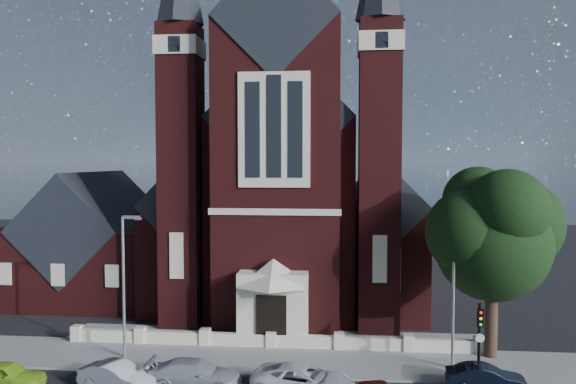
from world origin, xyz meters
name	(u,v)px	position (x,y,z in m)	size (l,w,h in m)	color
ground	(285,310)	(0.00, 15.00, 0.00)	(120.00, 120.00, 0.00)	black
pavement_strip	(267,360)	(0.00, 4.50, 0.00)	(60.00, 5.00, 0.12)	gray
forecourt_paving	(275,338)	(0.00, 8.50, 0.00)	(26.00, 3.00, 0.14)	gray
forecourt_wall	(271,348)	(0.00, 6.50, 0.00)	(24.00, 0.40, 0.90)	beige
church	(294,194)	(0.00, 22.94, 8.19)	(20.01, 34.90, 29.20)	#441212
parish_hall	(95,248)	(-16.00, 18.00, 4.01)	(12.00, 12.20, 10.24)	#441212
street_tree	(496,236)	(12.60, 5.71, 6.96)	(6.40, 6.60, 10.70)	black
street_lamp_left	(125,278)	(-7.91, 4.00, 4.60)	(1.16, 0.22, 8.09)	gray
street_lamp_right	(455,285)	(10.09, 4.00, 4.60)	(1.16, 0.22, 8.09)	gray
traffic_signal	(480,332)	(11.00, 2.43, 2.58)	(0.28, 0.42, 4.00)	black
car_lime_van	(5,375)	(-12.25, -0.50, 0.65)	(1.54, 3.83, 1.31)	#A3D92B
car_silver_a	(117,377)	(-6.70, -0.18, 0.66)	(1.40, 4.00, 1.32)	#ADB1B5
car_silver_b	(195,374)	(-3.03, 0.43, 0.68)	(1.89, 4.66, 1.35)	#AEB0B6
car_white_suv	(304,380)	(2.35, 0.12, 0.69)	(2.29, 4.97, 1.38)	white
car_navy	(486,378)	(11.08, 1.35, 0.62)	(1.32, 3.77, 1.24)	black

